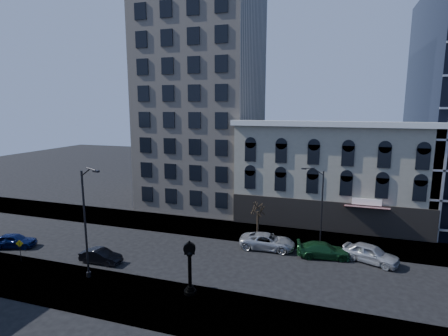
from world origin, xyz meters
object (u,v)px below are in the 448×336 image
(car_near_a, at_px, (14,241))
(car_near_b, at_px, (101,256))
(street_clock, at_px, (190,270))
(warning_sign, at_px, (20,247))
(street_lamp_near, at_px, (88,194))

(car_near_a, relative_size, car_near_b, 1.09)
(street_clock, height_order, warning_sign, street_clock)
(car_near_b, bearing_deg, car_near_a, 87.36)
(car_near_a, distance_m, car_near_b, 10.63)
(street_lamp_near, xyz_separation_m, warning_sign, (-8.45, 0.67, -5.72))
(street_clock, bearing_deg, car_near_b, 144.34)
(street_clock, distance_m, car_near_b, 10.37)
(car_near_a, bearing_deg, warning_sign, -144.20)
(street_clock, distance_m, warning_sign, 16.84)
(street_clock, height_order, car_near_a, street_clock)
(street_clock, xyz_separation_m, car_near_b, (-9.95, 2.57, -1.38))
(warning_sign, bearing_deg, car_near_b, -1.75)
(car_near_a, xyz_separation_m, car_near_b, (10.62, -0.28, -0.08))
(warning_sign, bearing_deg, car_near_a, 125.31)
(warning_sign, height_order, car_near_b, warning_sign)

